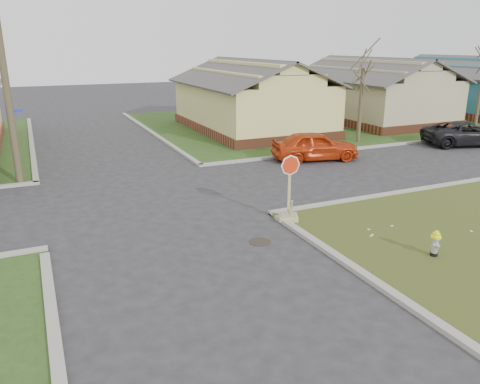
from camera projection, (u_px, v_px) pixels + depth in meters
name	position (u px, v px, depth m)	size (l,w,h in m)	color
ground	(183.00, 248.00, 13.26)	(120.00, 120.00, 0.00)	#272729
verge_far_right	(378.00, 116.00, 37.51)	(37.00, 19.00, 0.05)	#254217
curbs	(143.00, 198.00, 17.61)	(80.00, 40.00, 0.12)	gray
manhole	(260.00, 242.00, 13.69)	(0.64, 0.64, 0.01)	black
side_house_yellow	(251.00, 97.00, 30.86)	(7.60, 11.60, 4.70)	brown
side_house_tan	(372.00, 91.00, 34.77)	(7.60, 11.60, 4.70)	brown
side_house_teal	(469.00, 86.00, 38.67)	(7.60, 11.60, 4.70)	brown
utility_pole	(3.00, 68.00, 17.96)	(1.80, 0.28, 9.00)	#463928
tree_mid_right	(361.00, 106.00, 26.96)	(0.22, 0.22, 4.20)	#463928
tree_far_right	(480.00, 93.00, 31.04)	(0.22, 0.22, 4.76)	#463928
fire_hydrant	(435.00, 242.00, 12.57)	(0.27, 0.27, 0.74)	black
stop_sign	(289.00, 206.00, 15.16)	(0.61, 0.60, 2.17)	tan
red_sedan	(315.00, 146.00, 23.17)	(1.71, 4.24, 1.44)	#B9300D
dark_pickup	(466.00, 134.00, 26.63)	(2.21, 4.80, 1.33)	black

